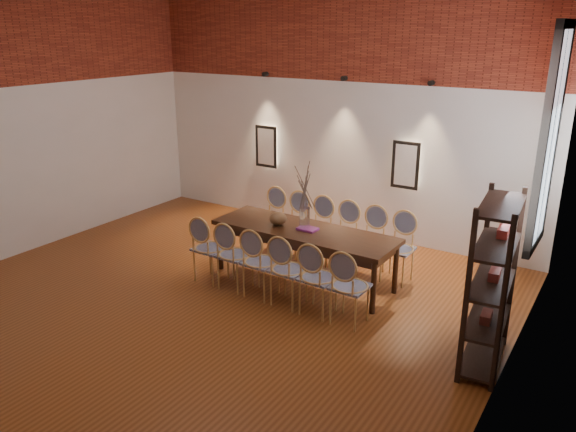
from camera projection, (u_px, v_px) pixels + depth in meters
The scene contains 32 objects.
floor at pixel (197, 310), 6.96m from camera, with size 7.00×7.00×0.02m, color brown.
wall_back at pixel (336, 112), 9.15m from camera, with size 7.00×0.10×4.00m, color silver.
wall_left at pixel (4, 123), 8.12m from camera, with size 0.10×7.00×4.00m, color silver.
wall_right at pixel (520, 200), 4.51m from camera, with size 0.10×7.00×4.00m, color silver.
brick_band_back at pixel (336, 31), 8.69m from camera, with size 7.00×0.02×1.50m, color maroon.
brick_band_right at pixel (532, 37), 4.14m from camera, with size 0.02×7.00×1.50m, color maroon.
niche_left at pixel (267, 146), 9.96m from camera, with size 0.36×0.06×0.66m, color #FFEAC6.
niche_right at pixel (406, 165), 8.63m from camera, with size 0.36×0.06×0.66m, color #FFEAC6.
spot_fixture_left at pixel (265, 74), 9.53m from camera, with size 0.08×0.08×0.10m, color black.
spot_fixture_mid at pixel (344, 78), 8.77m from camera, with size 0.08×0.08×0.10m, color black.
spot_fixture_right at pixel (431, 83), 8.05m from camera, with size 0.08×0.08×0.10m, color black.
window_glass at pixel (551, 140), 6.10m from camera, with size 0.02×0.78×2.38m, color silver.
window_frame at pixel (549, 140), 6.11m from camera, with size 0.08×0.90×2.50m, color black.
window_mullion at pixel (549, 140), 6.11m from camera, with size 0.06×0.06×2.40m, color black.
dining_table at pixel (304, 255), 7.63m from camera, with size 2.56×0.82×0.75m, color #381C0E.
chair_near_a at pixel (210, 248), 7.61m from camera, with size 0.44×0.44×0.94m, color tan, non-canonical shape.
chair_near_b at pixel (235, 255), 7.39m from camera, with size 0.44×0.44×0.94m, color tan, non-canonical shape.
chair_near_c at pixel (261, 262), 7.17m from camera, with size 0.44×0.44×0.94m, color tan, non-canonical shape.
chair_near_d at pixel (289, 270), 6.94m from camera, with size 0.44×0.44×0.94m, color tan, non-canonical shape.
chair_near_e at pixel (318, 278), 6.72m from camera, with size 0.44×0.44×0.94m, color tan, non-canonical shape.
chair_near_f at pixel (350, 286), 6.49m from camera, with size 0.44×0.44×0.94m, color tan, non-canonical shape.
chair_far_a at pixel (269, 220), 8.70m from camera, with size 0.44×0.44×0.94m, color tan, non-canonical shape.
chair_far_b at pixel (292, 225), 8.48m from camera, with size 0.44×0.44×0.94m, color tan, non-canonical shape.
chair_far_c at pixel (317, 231), 8.25m from camera, with size 0.44×0.44×0.94m, color tan, non-canonical shape.
chair_far_d at pixel (342, 236), 8.03m from camera, with size 0.44×0.44×0.94m, color tan, non-canonical shape.
chair_far_e at pixel (369, 242), 7.81m from camera, with size 0.44×0.44×0.94m, color tan, non-canonical shape.
chair_far_f at pixel (398, 249), 7.58m from camera, with size 0.44×0.44×0.94m, color tan, non-canonical shape.
vase at pixel (305, 219), 7.46m from camera, with size 0.14×0.14×0.30m, color silver.
dried_branches at pixel (305, 186), 7.31m from camera, with size 0.50×0.50×0.70m, color #493A30, non-canonical shape.
bowl at pixel (278, 219), 7.64m from camera, with size 0.24×0.24×0.18m, color brown.
book at pixel (308, 229), 7.47m from camera, with size 0.26×0.18×0.03m, color #7C266F.
shelving_rack at pixel (492, 284), 5.58m from camera, with size 0.38×1.00×1.80m, color black, non-canonical shape.
Camera 1 is at (4.29, -4.64, 3.33)m, focal length 35.00 mm.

